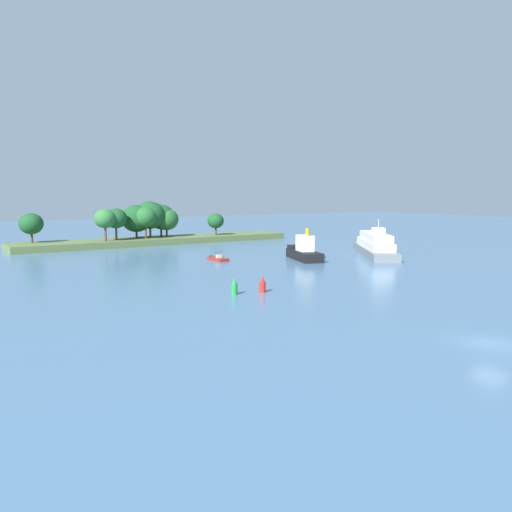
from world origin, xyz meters
TOP-DOWN VIEW (x-y plane):
  - ground_plane at (0.00, 0.00)m, footprint 400.00×400.00m
  - treeline_island at (8.45, 84.29)m, footprint 60.77×10.11m
  - tugboat at (19.38, 44.86)m, footprint 6.46×10.44m
  - white_riverboat at (33.60, 42.54)m, footprint 16.00×19.74m
  - fishing_skiff at (7.03, 51.80)m, footprint 1.74×4.68m
  - channel_buoy_red at (-2.52, 25.30)m, footprint 0.70×0.70m
  - channel_buoy_green at (-5.75, 25.96)m, footprint 0.70×0.70m

SIDE VIEW (x-z plane):
  - ground_plane at x=0.00m, z-range 0.00..0.00m
  - fishing_skiff at x=7.03m, z-range -0.22..0.74m
  - channel_buoy_red at x=-2.52m, z-range -0.14..1.76m
  - channel_buoy_green at x=-5.75m, z-range -0.14..1.76m
  - tugboat at x=19.38m, z-range -1.26..4.00m
  - white_riverboat at x=33.60m, z-range -1.51..4.95m
  - treeline_island at x=8.45m, z-range -0.94..8.24m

